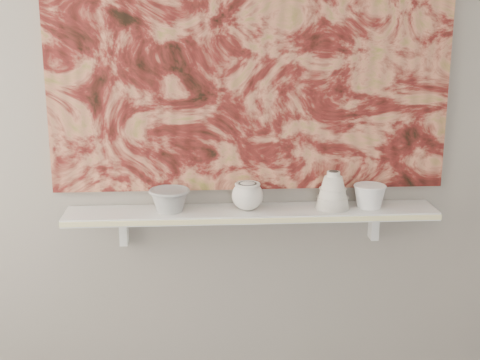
{
  "coord_description": "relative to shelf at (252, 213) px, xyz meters",
  "views": [
    {
      "loc": [
        -0.2,
        -0.9,
        1.68
      ],
      "look_at": [
        -0.05,
        1.49,
        1.05
      ],
      "focal_mm": 50.0,
      "sensor_mm": 36.0,
      "label": 1
    }
  ],
  "objects": [
    {
      "name": "bowl_white",
      "position": [
        0.45,
        0.0,
        0.06
      ],
      "size": [
        0.15,
        0.15,
        0.09
      ],
      "primitive_type": null,
      "rotation": [
        0.0,
        0.0,
        0.26
      ],
      "color": "silver",
      "rests_on": "shelf"
    },
    {
      "name": "bracket_left",
      "position": [
        -0.49,
        0.06,
        -0.07
      ],
      "size": [
        0.03,
        0.06,
        0.12
      ],
      "primitive_type": "cube",
      "color": "silver",
      "rests_on": "wall_back"
    },
    {
      "name": "bowl_grey",
      "position": [
        -0.31,
        0.0,
        0.06
      ],
      "size": [
        0.19,
        0.19,
        0.09
      ],
      "primitive_type": null,
      "rotation": [
        0.0,
        0.0,
        -0.28
      ],
      "color": "gray",
      "rests_on": "shelf"
    },
    {
      "name": "wall_back",
      "position": [
        0.0,
        0.09,
        0.44
      ],
      "size": [
        3.6,
        0.0,
        3.6
      ],
      "primitive_type": "plane",
      "rotation": [
        1.57,
        0.0,
        0.0
      ],
      "color": "gray",
      "rests_on": "floor"
    },
    {
      "name": "painting",
      "position": [
        0.0,
        0.08,
        0.62
      ],
      "size": [
        1.5,
        0.02,
        1.1
      ],
      "primitive_type": "cube",
      "color": "maroon",
      "rests_on": "wall_back"
    },
    {
      "name": "house_motif",
      "position": [
        0.45,
        0.07,
        0.32
      ],
      "size": [
        0.09,
        0.0,
        0.08
      ],
      "primitive_type": "cube",
      "color": "black",
      "rests_on": "painting"
    },
    {
      "name": "bracket_right",
      "position": [
        0.49,
        0.06,
        -0.07
      ],
      "size": [
        0.03,
        0.06,
        0.12
      ],
      "primitive_type": "cube",
      "color": "silver",
      "rests_on": "wall_back"
    },
    {
      "name": "bell_vessel",
      "position": [
        0.31,
        0.0,
        0.09
      ],
      "size": [
        0.17,
        0.17,
        0.14
      ],
      "primitive_type": null,
      "rotation": [
        0.0,
        0.0,
        -0.43
      ],
      "color": "silver",
      "rests_on": "shelf"
    },
    {
      "name": "cup_cream",
      "position": [
        -0.02,
        0.0,
        0.07
      ],
      "size": [
        0.13,
        0.13,
        0.11
      ],
      "primitive_type": null,
      "rotation": [
        0.0,
        0.0,
        -0.09
      ],
      "color": "beige",
      "rests_on": "shelf"
    },
    {
      "name": "shelf",
      "position": [
        0.0,
        0.0,
        0.0
      ],
      "size": [
        1.4,
        0.18,
        0.03
      ],
      "primitive_type": "cube",
      "color": "silver",
      "rests_on": "wall_back"
    },
    {
      "name": "shelf_stripe",
      "position": [
        0.0,
        -0.09,
        0.0
      ],
      "size": [
        1.4,
        0.01,
        0.02
      ],
      "primitive_type": "cube",
      "color": "#F2EAA1",
      "rests_on": "shelf"
    }
  ]
}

